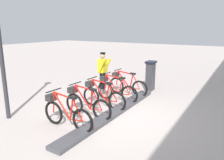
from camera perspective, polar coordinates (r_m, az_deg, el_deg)
ground_plane at (r=6.92m, az=0.52°, el=-8.94°), size 60.00×60.00×0.00m
dock_rail_base at (r=6.90m, az=0.53°, el=-8.56°), size 0.44×5.18×0.10m
payment_kiosk at (r=9.45m, az=10.11°, el=1.26°), size 0.36×0.52×1.28m
bike_docked_0 at (r=8.72m, az=3.76°, el=-1.20°), size 1.72×0.54×1.02m
bike_docked_1 at (r=7.98m, az=0.81°, el=-2.57°), size 1.72×0.54×1.02m
bike_docked_2 at (r=7.28m, az=-2.73°, el=-4.21°), size 1.72×0.54×1.02m
bike_docked_3 at (r=6.61m, az=-7.02°, el=-6.17°), size 1.72×0.54×1.02m
bike_docked_4 at (r=6.00m, az=-12.27°, el=-8.49°), size 1.72×0.54×1.02m
worker_near_rack at (r=9.15m, az=-2.46°, el=2.60°), size 0.47×0.64×1.66m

